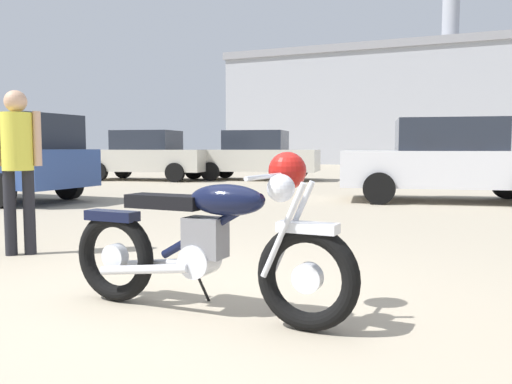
{
  "coord_description": "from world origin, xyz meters",
  "views": [
    {
      "loc": [
        1.75,
        -2.99,
        1.08
      ],
      "look_at": [
        0.12,
        1.0,
        0.72
      ],
      "focal_mm": 37.01,
      "sensor_mm": 36.0,
      "label": 1
    }
  ],
  "objects_px": {
    "bystander": "(18,155)",
    "dark_sedan_left": "(147,155)",
    "silver_sedan_mid": "(256,155)",
    "red_hatchback_near": "(447,160)",
    "vintage_motorcycle": "(212,240)"
  },
  "relations": [
    {
      "from": "silver_sedan_mid",
      "to": "dark_sedan_left",
      "type": "distance_m",
      "value": 3.69
    },
    {
      "from": "red_hatchback_near",
      "to": "vintage_motorcycle",
      "type": "bearing_deg",
      "value": -107.52
    },
    {
      "from": "bystander",
      "to": "dark_sedan_left",
      "type": "bearing_deg",
      "value": 170.42
    },
    {
      "from": "bystander",
      "to": "dark_sedan_left",
      "type": "xyz_separation_m",
      "value": [
        -5.92,
        11.16,
        -0.18
      ]
    },
    {
      "from": "bystander",
      "to": "dark_sedan_left",
      "type": "relative_size",
      "value": 0.38
    },
    {
      "from": "bystander",
      "to": "silver_sedan_mid",
      "type": "height_order",
      "value": "silver_sedan_mid"
    },
    {
      "from": "bystander",
      "to": "red_hatchback_near",
      "type": "bearing_deg",
      "value": 115.1
    },
    {
      "from": "bystander",
      "to": "silver_sedan_mid",
      "type": "relative_size",
      "value": 0.38
    },
    {
      "from": "red_hatchback_near",
      "to": "silver_sedan_mid",
      "type": "bearing_deg",
      "value": 130.12
    },
    {
      "from": "vintage_motorcycle",
      "to": "red_hatchback_near",
      "type": "height_order",
      "value": "red_hatchback_near"
    },
    {
      "from": "silver_sedan_mid",
      "to": "bystander",
      "type": "bearing_deg",
      "value": -87.36
    },
    {
      "from": "red_hatchback_near",
      "to": "dark_sedan_left",
      "type": "height_order",
      "value": "same"
    },
    {
      "from": "red_hatchback_near",
      "to": "dark_sedan_left",
      "type": "relative_size",
      "value": 1.01
    },
    {
      "from": "vintage_motorcycle",
      "to": "bystander",
      "type": "relative_size",
      "value": 1.25
    },
    {
      "from": "dark_sedan_left",
      "to": "vintage_motorcycle",
      "type": "bearing_deg",
      "value": -63.36
    }
  ]
}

